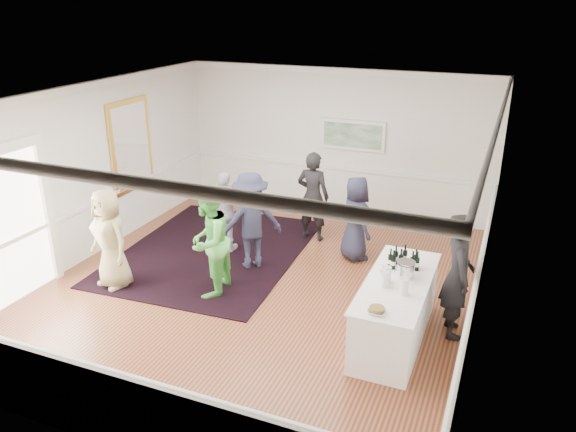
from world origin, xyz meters
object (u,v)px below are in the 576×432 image
at_px(guest_green, 208,242).
at_px(ice_bucket, 406,270).
at_px(guest_navy, 356,218).
at_px(nut_bowl, 377,310).
at_px(guest_dark_a, 251,221).
at_px(serving_table, 395,310).
at_px(guest_tan, 110,239).
at_px(bartender, 458,276).
at_px(guest_lilac, 226,212).
at_px(guest_dark_b, 313,196).

bearing_deg(guest_green, ice_bucket, 84.93).
height_order(guest_navy, nut_bowl, guest_navy).
xyz_separation_m(guest_green, guest_dark_a, (0.20, 1.15, -0.04)).
height_order(serving_table, guest_tan, guest_tan).
bearing_deg(guest_navy, bartender, -174.30).
bearing_deg(guest_tan, nut_bowl, 9.16).
relative_size(bartender, guest_lilac, 1.18).
height_order(guest_dark_a, ice_bucket, guest_dark_a).
xyz_separation_m(guest_dark_a, guest_navy, (1.63, 1.05, -0.10)).
xyz_separation_m(bartender, ice_bucket, (-0.68, -0.33, 0.11)).
height_order(guest_dark_a, nut_bowl, guest_dark_a).
xyz_separation_m(guest_lilac, guest_dark_a, (0.73, -0.42, 0.10)).
relative_size(guest_lilac, ice_bucket, 6.08).
xyz_separation_m(guest_dark_a, guest_dark_b, (0.59, 1.60, 0.02)).
height_order(bartender, guest_lilac, bartender).
height_order(serving_table, bartender, bartender).
relative_size(bartender, guest_green, 1.00).
relative_size(bartender, guest_dark_a, 1.04).
bearing_deg(guest_tan, ice_bucket, 22.14).
height_order(guest_green, guest_dark_a, guest_green).
relative_size(bartender, guest_dark_b, 1.02).
bearing_deg(serving_table, guest_lilac, 154.64).
relative_size(serving_table, guest_navy, 1.43).
relative_size(guest_dark_b, ice_bucket, 6.98).
bearing_deg(serving_table, ice_bucket, 64.65).
bearing_deg(nut_bowl, guest_tan, 171.72).
xyz_separation_m(serving_table, guest_dark_a, (-2.91, 1.31, 0.43)).
bearing_deg(guest_navy, guest_green, 98.85).
relative_size(guest_lilac, nut_bowl, 6.72).
bearing_deg(guest_green, serving_table, 82.16).
relative_size(guest_dark_b, nut_bowl, 7.71).
bearing_deg(guest_lilac, serving_table, 153.05).
bearing_deg(guest_navy, guest_dark_a, 81.28).
xyz_separation_m(serving_table, nut_bowl, (-0.07, -0.93, 0.49)).
relative_size(serving_table, nut_bowl, 9.66).
xyz_separation_m(guest_dark_b, ice_bucket, (2.39, -2.75, 0.13)).
xyz_separation_m(bartender, guest_navy, (-2.03, 1.88, -0.13)).
distance_m(bartender, nut_bowl, 1.63).
xyz_separation_m(guest_lilac, guest_dark_b, (1.32, 1.18, 0.12)).
relative_size(serving_table, guest_dark_a, 1.28).
bearing_deg(bartender, guest_green, 78.74).
bearing_deg(guest_tan, bartender, 24.92).
bearing_deg(guest_green, guest_dark_a, 165.38).
bearing_deg(serving_table, guest_tan, -177.04).
bearing_deg(guest_dark_b, bartender, 143.27).
height_order(guest_dark_a, guest_navy, guest_dark_a).
bearing_deg(guest_dark_a, ice_bucket, 116.98).
distance_m(guest_dark_a, nut_bowl, 3.61).
distance_m(serving_table, guest_dark_a, 3.22).
distance_m(guest_lilac, nut_bowl, 4.45).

